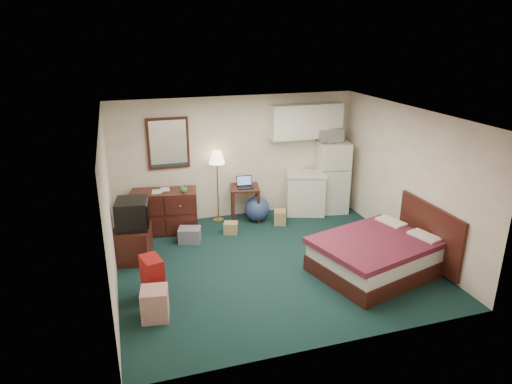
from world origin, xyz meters
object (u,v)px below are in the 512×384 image
object	(u,v)px
dresser	(165,212)
fridge	(332,177)
floor_lamp	(218,187)
suitcase	(153,278)
kitchen_counter	(305,194)
bed	(375,256)
desk	(245,203)
tv_stand	(133,244)

from	to	relation	value
dresser	fridge	distance (m)	3.57
floor_lamp	suitcase	size ratio (longest dim) A/B	2.27
dresser	kitchen_counter	distance (m)	2.97
dresser	bed	xyz separation A→B (m)	(3.02, -2.61, -0.13)
desk	fridge	world-z (taller)	fridge
dresser	kitchen_counter	xyz separation A→B (m)	(2.97, 0.10, 0.01)
floor_lamp	tv_stand	xyz separation A→B (m)	(-1.76, -1.24, -0.44)
dresser	suitcase	world-z (taller)	dresser
dresser	floor_lamp	size ratio (longest dim) A/B	0.83
fridge	suitcase	xyz separation A→B (m)	(-4.00, -2.37, -0.44)
kitchen_counter	bed	distance (m)	2.72
floor_lamp	tv_stand	bearing A→B (deg)	-144.82
dresser	desk	bearing A→B (deg)	13.56
desk	bed	xyz separation A→B (m)	(1.38, -2.73, -0.07)
tv_stand	suitcase	world-z (taller)	suitcase
dresser	floor_lamp	world-z (taller)	floor_lamp
fridge	bed	distance (m)	2.78
dresser	desk	distance (m)	1.64
kitchen_counter	tv_stand	world-z (taller)	kitchen_counter
bed	kitchen_counter	bearing A→B (deg)	75.55
kitchen_counter	bed	world-z (taller)	kitchen_counter
dresser	kitchen_counter	world-z (taller)	kitchen_counter
bed	dresser	bearing A→B (deg)	123.59
kitchen_counter	bed	xyz separation A→B (m)	(0.05, -2.71, -0.14)
dresser	fridge	size ratio (longest dim) A/B	0.81
floor_lamp	suitcase	xyz separation A→B (m)	(-1.55, -2.54, -0.41)
kitchen_counter	bed	size ratio (longest dim) A/B	0.47
kitchen_counter	tv_stand	xyz separation A→B (m)	(-3.63, -1.10, -0.14)
floor_lamp	bed	xyz separation A→B (m)	(1.92, -2.85, -0.45)
fridge	bed	xyz separation A→B (m)	(-0.53, -2.68, -0.47)
fridge	suitcase	world-z (taller)	fridge
floor_lamp	desk	xyz separation A→B (m)	(0.54, -0.12, -0.38)
fridge	tv_stand	xyz separation A→B (m)	(-4.22, -1.07, -0.47)
desk	dresser	bearing A→B (deg)	-164.26
fridge	bed	size ratio (longest dim) A/B	0.84
desk	tv_stand	world-z (taller)	desk
suitcase	tv_stand	bearing A→B (deg)	85.11
floor_lamp	kitchen_counter	size ratio (longest dim) A/B	1.72
desk	kitchen_counter	bearing A→B (deg)	10.54
dresser	suitcase	bearing A→B (deg)	-91.87
kitchen_counter	fridge	world-z (taller)	fridge
fridge	bed	bearing A→B (deg)	-91.16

